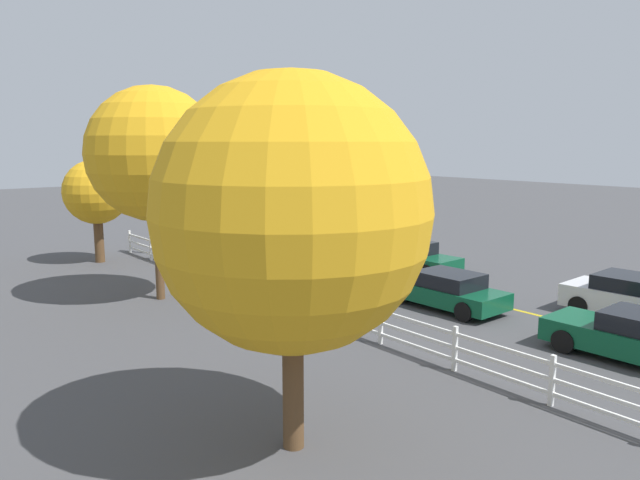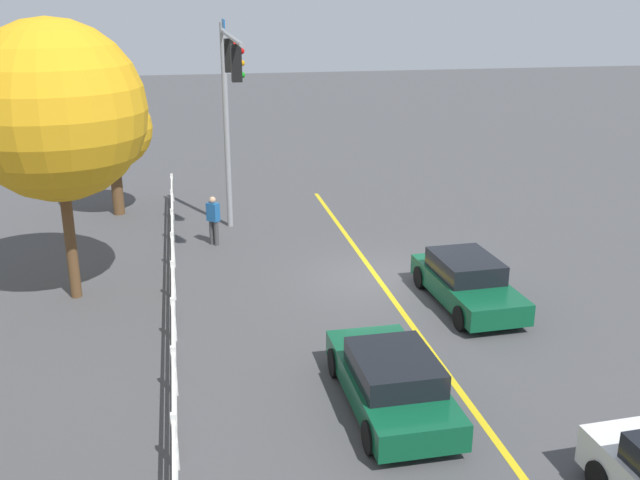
% 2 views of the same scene
% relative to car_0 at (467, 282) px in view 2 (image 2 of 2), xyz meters
% --- Properties ---
extents(ground_plane, '(120.00, 120.00, 0.00)m').
position_rel_car_0_xyz_m(ground_plane, '(2.22, 1.88, -0.65)').
color(ground_plane, '#444447').
extents(lane_center_stripe, '(28.00, 0.16, 0.01)m').
position_rel_car_0_xyz_m(lane_center_stripe, '(-1.78, 1.88, -0.64)').
color(lane_center_stripe, gold).
rests_on(lane_center_stripe, ground_plane).
extents(signal_assembly, '(7.29, 0.38, 7.34)m').
position_rel_car_0_xyz_m(signal_assembly, '(6.37, 5.82, 4.51)').
color(signal_assembly, gray).
rests_on(signal_assembly, ground_plane).
extents(car_0, '(4.32, 1.95, 1.32)m').
position_rel_car_0_xyz_m(car_0, '(0.00, 0.00, 0.00)').
color(car_0, '#0C4C2D').
rests_on(car_0, ground_plane).
extents(car_3, '(4.36, 1.92, 1.27)m').
position_rel_car_0_xyz_m(car_3, '(-4.73, 3.53, -0.02)').
color(car_3, '#0C4C2D').
rests_on(car_3, ground_plane).
extents(pedestrian, '(0.46, 0.47, 1.69)m').
position_rel_car_0_xyz_m(pedestrian, '(6.36, 6.53, 0.28)').
color(pedestrian, '#3F3F42').
rests_on(pedestrian, ground_plane).
extents(white_rail_fence, '(26.10, 0.10, 1.15)m').
position_rel_car_0_xyz_m(white_rail_fence, '(-0.78, 7.90, -0.04)').
color(white_rail_fence, white).
rests_on(white_rail_fence, ground_plane).
extents(tree_1, '(4.74, 4.74, 7.60)m').
position_rel_car_0_xyz_m(tree_1, '(2.58, 10.61, 4.58)').
color(tree_1, brown).
rests_on(tree_1, ground_plane).
extents(tree_2, '(3.01, 3.01, 4.85)m').
position_rel_car_0_xyz_m(tree_2, '(10.74, 9.96, 2.67)').
color(tree_2, brown).
rests_on(tree_2, ground_plane).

